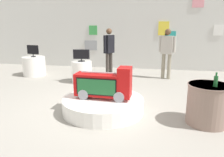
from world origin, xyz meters
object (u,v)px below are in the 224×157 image
novelty_firetruck_tv (104,85)px  tv_on_left_rear (33,50)px  shopper_browsing_rear (109,49)px  side_table_round (208,104)px  shopper_browsing_near_truck (167,50)px  tv_on_center_rear (81,55)px  bottle_on_side_table (216,81)px  display_pedestal_center_rear (82,72)px  display_pedestal_left_rear (34,66)px  main_display_pedestal (103,105)px

novelty_firetruck_tv → tv_on_left_rear: size_ratio=2.59×
tv_on_left_rear → shopper_browsing_rear: 2.75m
side_table_round → shopper_browsing_near_truck: bearing=99.5°
novelty_firetruck_tv → shopper_browsing_near_truck: (1.44, 3.29, 0.39)m
tv_on_center_rear → bottle_on_side_table: (3.33, -2.66, -0.01)m
display_pedestal_center_rear → tv_on_left_rear: bearing=162.5°
display_pedestal_left_rear → tv_on_center_rear: (2.02, -0.65, 0.54)m
tv_on_center_rear → shopper_browsing_near_truck: bearing=19.8°
novelty_firetruck_tv → bottle_on_side_table: bottle_on_side_table is taller
side_table_round → bottle_on_side_table: 0.50m
shopper_browsing_near_truck → shopper_browsing_rear: (-1.95, -0.12, 0.01)m
novelty_firetruck_tv → display_pedestal_left_rear: (-3.25, 2.97, -0.25)m
bottle_on_side_table → tv_on_left_rear: bearing=148.3°
novelty_firetruck_tv → main_display_pedestal: bearing=161.5°
side_table_round → display_pedestal_center_rear: bearing=142.1°
tv_on_left_rear → shopper_browsing_rear: bearing=4.3°
bottle_on_side_table → shopper_browsing_near_truck: size_ratio=0.15×
display_pedestal_left_rear → tv_on_center_rear: bearing=-17.8°
tv_on_center_rear → bottle_on_side_table: tv_on_center_rear is taller
tv_on_center_rear → bottle_on_side_table: size_ratio=2.02×
main_display_pedestal → display_pedestal_left_rear: 4.39m
display_pedestal_center_rear → bottle_on_side_table: size_ratio=2.66×
tv_on_left_rear → display_pedestal_center_rear: bearing=-17.5°
novelty_firetruck_tv → shopper_browsing_near_truck: shopper_browsing_near_truck is taller
main_display_pedestal → display_pedestal_center_rear: bearing=117.6°
novelty_firetruck_tv → display_pedestal_center_rear: size_ratio=1.76×
bottle_on_side_table → shopper_browsing_near_truck: shopper_browsing_near_truck is taller
display_pedestal_center_rear → shopper_browsing_rear: 1.29m
tv_on_left_rear → shopper_browsing_rear: shopper_browsing_rear is taller
display_pedestal_left_rear → side_table_round: 6.17m
main_display_pedestal → bottle_on_side_table: (2.11, -0.35, 0.72)m
display_pedestal_left_rear → bottle_on_side_table: bottle_on_side_table is taller
main_display_pedestal → bottle_on_side_table: bottle_on_side_table is taller
tv_on_left_rear → display_pedestal_center_rear: 2.19m
bottle_on_side_table → shopper_browsing_rear: shopper_browsing_rear is taller
main_display_pedestal → display_pedestal_center_rear: (-1.21, 2.32, 0.19)m
main_display_pedestal → bottle_on_side_table: size_ratio=6.81×
tv_on_center_rear → display_pedestal_left_rear: bearing=162.2°
tv_on_left_rear → side_table_round: bearing=-31.0°
display_pedestal_left_rear → tv_on_left_rear: tv_on_left_rear is taller
side_table_round → shopper_browsing_rear: bearing=126.9°
tv_on_left_rear → main_display_pedestal: bearing=-42.5°
novelty_firetruck_tv → bottle_on_side_table: bearing=-9.2°
display_pedestal_left_rear → side_table_round: side_table_round is taller
display_pedestal_left_rear → shopper_browsing_rear: shopper_browsing_rear is taller
tv_on_left_rear → novelty_firetruck_tv: bearing=-42.3°
main_display_pedestal → tv_on_left_rear: tv_on_left_rear is taller
display_pedestal_left_rear → tv_on_center_rear: tv_on_center_rear is taller
tv_on_center_rear → side_table_round: bearing=-37.8°
bottle_on_side_table → tv_on_center_rear: bearing=141.4°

